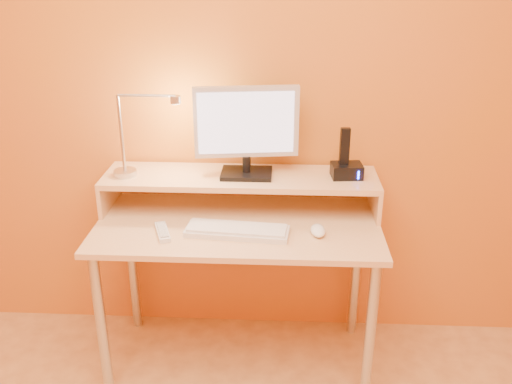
# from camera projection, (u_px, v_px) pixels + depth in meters

# --- Properties ---
(wall_back) EXTENTS (3.00, 0.04, 2.50)m
(wall_back) POSITION_uv_depth(u_px,v_px,m) (242.00, 83.00, 2.46)
(wall_back) COLOR #CC6C2B
(wall_back) RESTS_ON floor
(desk_leg_fl) EXTENTS (0.04, 0.04, 0.69)m
(desk_leg_fl) POSITION_uv_depth(u_px,v_px,m) (102.00, 328.00, 2.31)
(desk_leg_fl) COLOR #BDBDC1
(desk_leg_fl) RESTS_ON floor
(desk_leg_fr) EXTENTS (0.04, 0.04, 0.69)m
(desk_leg_fr) POSITION_uv_depth(u_px,v_px,m) (370.00, 336.00, 2.26)
(desk_leg_fr) COLOR #BDBDC1
(desk_leg_fr) RESTS_ON floor
(desk_leg_bl) EXTENTS (0.04, 0.04, 0.69)m
(desk_leg_bl) POSITION_uv_depth(u_px,v_px,m) (132.00, 266.00, 2.77)
(desk_leg_bl) COLOR #BDBDC1
(desk_leg_bl) RESTS_ON floor
(desk_leg_br) EXTENTS (0.04, 0.04, 0.69)m
(desk_leg_br) POSITION_uv_depth(u_px,v_px,m) (356.00, 272.00, 2.72)
(desk_leg_br) COLOR #BDBDC1
(desk_leg_br) RESTS_ON floor
(desk_lower) EXTENTS (1.20, 0.60, 0.02)m
(desk_lower) POSITION_uv_depth(u_px,v_px,m) (238.00, 226.00, 2.37)
(desk_lower) COLOR #E2B387
(desk_lower) RESTS_ON floor
(shelf_riser_left) EXTENTS (0.02, 0.30, 0.14)m
(shelf_riser_left) POSITION_uv_depth(u_px,v_px,m) (109.00, 192.00, 2.51)
(shelf_riser_left) COLOR #E2B387
(shelf_riser_left) RESTS_ON desk_lower
(shelf_riser_right) EXTENTS (0.02, 0.30, 0.14)m
(shelf_riser_right) POSITION_uv_depth(u_px,v_px,m) (375.00, 197.00, 2.45)
(shelf_riser_right) COLOR #E2B387
(shelf_riser_right) RESTS_ON desk_lower
(desk_shelf) EXTENTS (1.20, 0.30, 0.02)m
(desk_shelf) POSITION_uv_depth(u_px,v_px,m) (240.00, 178.00, 2.45)
(desk_shelf) COLOR #E2B387
(desk_shelf) RESTS_ON desk_lower
(monitor_foot) EXTENTS (0.22, 0.16, 0.02)m
(monitor_foot) POSITION_uv_depth(u_px,v_px,m) (247.00, 173.00, 2.44)
(monitor_foot) COLOR black
(monitor_foot) RESTS_ON desk_shelf
(monitor_neck) EXTENTS (0.04, 0.04, 0.07)m
(monitor_neck) POSITION_uv_depth(u_px,v_px,m) (247.00, 164.00, 2.42)
(monitor_neck) COLOR black
(monitor_neck) RESTS_ON monitor_foot
(monitor_panel) EXTENTS (0.45, 0.09, 0.30)m
(monitor_panel) POSITION_uv_depth(u_px,v_px,m) (246.00, 122.00, 2.36)
(monitor_panel) COLOR silver
(monitor_panel) RESTS_ON monitor_neck
(monitor_back) EXTENTS (0.40, 0.07, 0.26)m
(monitor_back) POSITION_uv_depth(u_px,v_px,m) (247.00, 120.00, 2.38)
(monitor_back) COLOR black
(monitor_back) RESTS_ON monitor_panel
(monitor_screen) EXTENTS (0.40, 0.06, 0.26)m
(monitor_screen) POSITION_uv_depth(u_px,v_px,m) (246.00, 123.00, 2.34)
(monitor_screen) COLOR silver
(monitor_screen) RESTS_ON monitor_panel
(lamp_base) EXTENTS (0.10, 0.10, 0.02)m
(lamp_base) POSITION_uv_depth(u_px,v_px,m) (125.00, 173.00, 2.44)
(lamp_base) COLOR #BDBDC1
(lamp_base) RESTS_ON desk_shelf
(lamp_post) EXTENTS (0.01, 0.01, 0.33)m
(lamp_post) POSITION_uv_depth(u_px,v_px,m) (121.00, 134.00, 2.37)
(lamp_post) COLOR #BDBDC1
(lamp_post) RESTS_ON lamp_base
(lamp_arm) EXTENTS (0.24, 0.01, 0.01)m
(lamp_arm) POSITION_uv_depth(u_px,v_px,m) (146.00, 96.00, 2.30)
(lamp_arm) COLOR #BDBDC1
(lamp_arm) RESTS_ON lamp_post
(lamp_head) EXTENTS (0.04, 0.04, 0.03)m
(lamp_head) POSITION_uv_depth(u_px,v_px,m) (176.00, 100.00, 2.30)
(lamp_head) COLOR #BDBDC1
(lamp_head) RESTS_ON lamp_arm
(lamp_bulb) EXTENTS (0.03, 0.03, 0.00)m
(lamp_bulb) POSITION_uv_depth(u_px,v_px,m) (176.00, 103.00, 2.30)
(lamp_bulb) COLOR #FFEAC6
(lamp_bulb) RESTS_ON lamp_head
(phone_dock) EXTENTS (0.14, 0.11, 0.06)m
(phone_dock) POSITION_uv_depth(u_px,v_px,m) (347.00, 171.00, 2.41)
(phone_dock) COLOR black
(phone_dock) RESTS_ON desk_shelf
(phone_handset) EXTENTS (0.04, 0.03, 0.16)m
(phone_handset) POSITION_uv_depth(u_px,v_px,m) (345.00, 146.00, 2.37)
(phone_handset) COLOR black
(phone_handset) RESTS_ON phone_dock
(phone_led) EXTENTS (0.01, 0.00, 0.04)m
(phone_led) POSITION_uv_depth(u_px,v_px,m) (358.00, 175.00, 2.36)
(phone_led) COLOR blue
(phone_led) RESTS_ON phone_dock
(keyboard) EXTENTS (0.43, 0.17, 0.02)m
(keyboard) POSITION_uv_depth(u_px,v_px,m) (237.00, 231.00, 2.27)
(keyboard) COLOR silver
(keyboard) RESTS_ON desk_lower
(mouse) EXTENTS (0.07, 0.11, 0.04)m
(mouse) POSITION_uv_depth(u_px,v_px,m) (318.00, 230.00, 2.26)
(mouse) COLOR white
(mouse) RESTS_ON desk_lower
(remote_control) EXTENTS (0.10, 0.17, 0.02)m
(remote_control) POSITION_uv_depth(u_px,v_px,m) (163.00, 232.00, 2.27)
(remote_control) COLOR silver
(remote_control) RESTS_ON desk_lower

